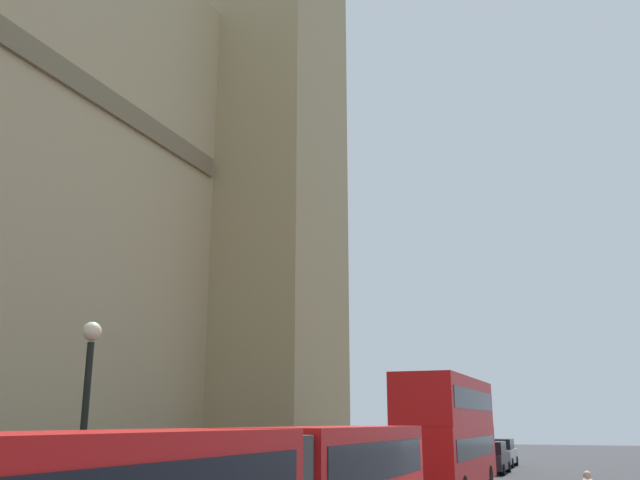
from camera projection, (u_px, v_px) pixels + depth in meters
The scene contains 4 objects.
double_decker_bus at pixel (448, 429), 30.44m from camera, with size 10.97×2.54×4.90m.
sedan_lead at pixel (491, 458), 41.24m from camera, with size 4.40×1.86×1.85m.
sedan_trailing at pixel (501, 453), 47.49m from camera, with size 4.40×1.86×1.85m.
street_lamp at pixel (84, 420), 15.36m from camera, with size 0.44×0.44×5.27m.
Camera 1 is at (-19.86, -4.24, 3.03)m, focal length 38.43 mm.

